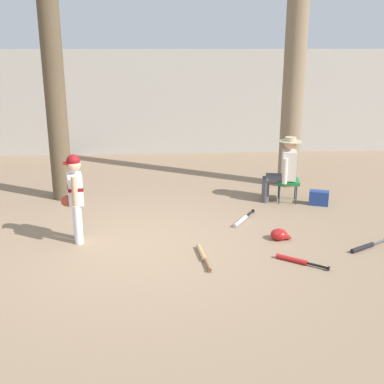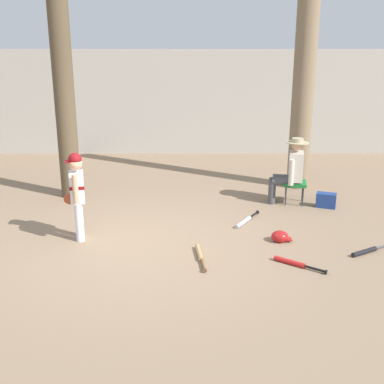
# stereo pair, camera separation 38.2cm
# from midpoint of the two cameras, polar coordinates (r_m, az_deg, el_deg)

# --- Properties ---
(ground_plane) EXTENTS (60.00, 60.00, 0.00)m
(ground_plane) POSITION_cam_midpoint_polar(r_m,az_deg,el_deg) (6.94, -4.35, -6.42)
(ground_plane) COLOR #897056
(concrete_back_wall) EXTENTS (18.00, 0.36, 2.66)m
(concrete_back_wall) POSITION_cam_midpoint_polar(r_m,az_deg,el_deg) (12.74, -2.60, 10.65)
(concrete_back_wall) COLOR #ADA89E
(concrete_back_wall) RESTS_ON ground
(tree_near_player) EXTENTS (0.53, 0.53, 6.50)m
(tree_near_player) POSITION_cam_midpoint_polar(r_m,az_deg,el_deg) (8.99, -14.30, 17.99)
(tree_near_player) COLOR brown
(tree_near_player) RESTS_ON ground
(tree_behind_spectator) EXTENTS (0.68, 0.68, 5.06)m
(tree_behind_spectator) POSITION_cam_midpoint_polar(r_m,az_deg,el_deg) (9.67, 14.35, 13.16)
(tree_behind_spectator) COLOR #7F6B51
(tree_behind_spectator) RESTS_ON ground
(young_ballplayer) EXTENTS (0.41, 0.57, 1.31)m
(young_ballplayer) POSITION_cam_midpoint_polar(r_m,az_deg,el_deg) (7.09, -12.10, 0.16)
(young_ballplayer) COLOR white
(young_ballplayer) RESTS_ON ground
(folding_stool) EXTENTS (0.47, 0.47, 0.41)m
(folding_stool) POSITION_cam_midpoint_polar(r_m,az_deg,el_deg) (8.86, 13.37, 0.92)
(folding_stool) COLOR #196B2D
(folding_stool) RESTS_ON ground
(seated_spectator) EXTENTS (0.68, 0.54, 1.20)m
(seated_spectator) POSITION_cam_midpoint_polar(r_m,az_deg,el_deg) (8.78, 12.85, 2.69)
(seated_spectator) COLOR #47474C
(seated_spectator) RESTS_ON ground
(handbag_beside_stool) EXTENTS (0.38, 0.29, 0.26)m
(handbag_beside_stool) POSITION_cam_midpoint_polar(r_m,az_deg,el_deg) (8.85, 16.87, -0.96)
(handbag_beside_stool) COLOR navy
(handbag_beside_stool) RESTS_ON ground
(bat_aluminum_silver) EXTENTS (0.48, 0.73, 0.07)m
(bat_aluminum_silver) POSITION_cam_midpoint_polar(r_m,az_deg,el_deg) (7.83, 7.72, -3.46)
(bat_aluminum_silver) COLOR #B7BCC6
(bat_aluminum_silver) RESTS_ON ground
(bat_red_barrel) EXTENTS (0.62, 0.48, 0.07)m
(bat_red_barrel) POSITION_cam_midpoint_polar(r_m,az_deg,el_deg) (6.51, 13.67, -8.23)
(bat_red_barrel) COLOR red
(bat_red_barrel) RESTS_ON ground
(bat_wood_tan) EXTENTS (0.14, 0.79, 0.07)m
(bat_wood_tan) POSITION_cam_midpoint_polar(r_m,az_deg,el_deg) (6.57, 2.61, -7.48)
(bat_wood_tan) COLOR tan
(bat_wood_tan) RESTS_ON ground
(bat_black_composite) EXTENTS (0.68, 0.42, 0.07)m
(bat_black_composite) POSITION_cam_midpoint_polar(r_m,az_deg,el_deg) (7.17, 21.60, -6.56)
(bat_black_composite) COLOR black
(bat_black_composite) RESTS_ON ground
(batting_helmet_red) EXTENTS (0.30, 0.23, 0.17)m
(batting_helmet_red) POSITION_cam_midpoint_polar(r_m,az_deg,el_deg) (7.19, 11.95, -5.23)
(batting_helmet_red) COLOR #A81919
(batting_helmet_red) RESTS_ON ground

